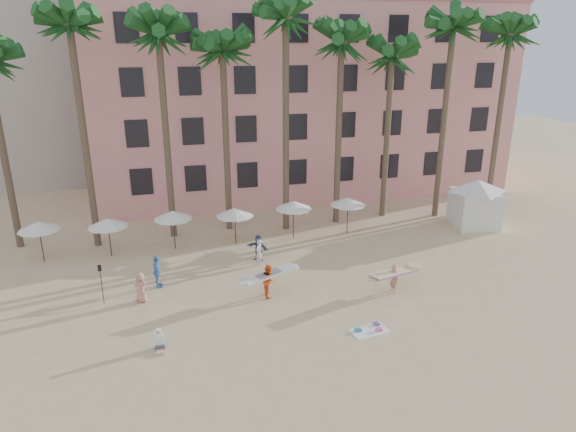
# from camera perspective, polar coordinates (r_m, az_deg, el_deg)

# --- Properties ---
(ground) EXTENTS (120.00, 120.00, 0.00)m
(ground) POSITION_cam_1_polar(r_m,az_deg,el_deg) (24.15, 1.18, -13.84)
(ground) COLOR #D1B789
(ground) RESTS_ON ground
(pink_hotel) EXTENTS (35.00, 14.00, 16.00)m
(pink_hotel) POSITION_cam_1_polar(r_m,az_deg,el_deg) (47.45, 1.16, 12.98)
(pink_hotel) COLOR pink
(pink_hotel) RESTS_ON ground
(palm_row) EXTENTS (44.40, 5.40, 16.30)m
(palm_row) POSITION_cam_1_polar(r_m,az_deg,el_deg) (35.01, -4.64, 18.84)
(palm_row) COLOR brown
(palm_row) RESTS_ON ground
(umbrella_row) EXTENTS (22.50, 2.70, 2.73)m
(umbrella_row) POSITION_cam_1_polar(r_m,az_deg,el_deg) (33.88, -9.29, 0.30)
(umbrella_row) COLOR #332B23
(umbrella_row) RESTS_ON ground
(cabana) EXTENTS (5.18, 5.18, 3.50)m
(cabana) POSITION_cam_1_polar(r_m,az_deg,el_deg) (39.81, 20.15, 1.83)
(cabana) COLOR silver
(cabana) RESTS_ON ground
(beach_towel) EXTENTS (1.96, 1.32, 0.14)m
(beach_towel) POSITION_cam_1_polar(r_m,az_deg,el_deg) (25.28, 9.10, -12.37)
(beach_towel) COLOR white
(beach_towel) RESTS_ON ground
(carrier_yellow) EXTENTS (3.19, 1.87, 1.63)m
(carrier_yellow) POSITION_cam_1_polar(r_m,az_deg,el_deg) (28.60, 11.74, -6.53)
(carrier_yellow) COLOR tan
(carrier_yellow) RESTS_ON ground
(carrier_white) EXTENTS (3.15, 1.83, 1.80)m
(carrier_white) POSITION_cam_1_polar(r_m,az_deg,el_deg) (27.60, -2.14, -7.05)
(carrier_white) COLOR #E85218
(carrier_white) RESTS_ON ground
(beachgoers) EXTENTS (8.17, 4.91, 1.91)m
(beachgoers) POSITION_cam_1_polar(r_m,az_deg,el_deg) (30.14, -8.90, -5.12)
(beachgoers) COLOR #373F60
(beachgoers) RESTS_ON ground
(paddle) EXTENTS (0.18, 0.04, 2.23)m
(paddle) POSITION_cam_1_polar(r_m,az_deg,el_deg) (28.25, -20.06, -6.63)
(paddle) COLOR black
(paddle) RESTS_ON ground
(seated_man) EXTENTS (0.43, 0.75, 0.97)m
(seated_man) POSITION_cam_1_polar(r_m,az_deg,el_deg) (24.19, -14.08, -13.48)
(seated_man) COLOR #3F3F4C
(seated_man) RESTS_ON ground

